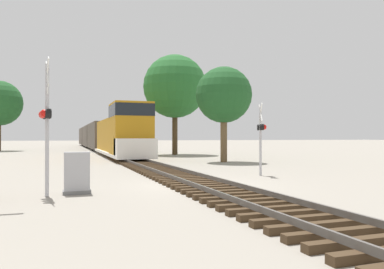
# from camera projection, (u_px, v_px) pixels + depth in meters

# --- Properties ---
(ground_plane) EXTENTS (400.00, 400.00, 0.00)m
(ground_plane) POSITION_uv_depth(u_px,v_px,m) (197.00, 185.00, 14.63)
(ground_plane) COLOR gray
(rail_track_bed) EXTENTS (2.60, 160.00, 0.31)m
(rail_track_bed) POSITION_uv_depth(u_px,v_px,m) (197.00, 181.00, 14.63)
(rail_track_bed) COLOR #42301E
(rail_track_bed) RESTS_ON ground
(freight_train) EXTENTS (2.94, 66.20, 4.51)m
(freight_train) POSITION_uv_depth(u_px,v_px,m) (97.00, 136.00, 56.85)
(freight_train) COLOR #B77A14
(freight_train) RESTS_ON ground
(crossing_signal_near) EXTENTS (0.42, 1.01, 4.35)m
(crossing_signal_near) POSITION_uv_depth(u_px,v_px,m) (46.00, 118.00, 11.80)
(crossing_signal_near) COLOR #B7B7BC
(crossing_signal_near) RESTS_ON ground
(crossing_signal_far) EXTENTS (0.60, 1.00, 3.52)m
(crossing_signal_far) POSITION_uv_depth(u_px,v_px,m) (261.00, 132.00, 18.16)
(crossing_signal_far) COLOR #B7B7BC
(crossing_signal_far) RESTS_ON ground
(relay_cabinet) EXTENTS (0.89, 0.55, 1.38)m
(relay_cabinet) POSITION_uv_depth(u_px,v_px,m) (77.00, 173.00, 12.34)
(relay_cabinet) COLOR slate
(relay_cabinet) RESTS_ON ground
(tree_far_right) EXTENTS (4.24, 4.24, 7.18)m
(tree_far_right) POSITION_uv_depth(u_px,v_px,m) (224.00, 95.00, 28.15)
(tree_far_right) COLOR brown
(tree_far_right) RESTS_ON ground
(tree_mid_background) EXTENTS (6.74, 6.74, 10.66)m
(tree_mid_background) POSITION_uv_depth(u_px,v_px,m) (175.00, 87.00, 39.92)
(tree_mid_background) COLOR #473521
(tree_mid_background) RESTS_ON ground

